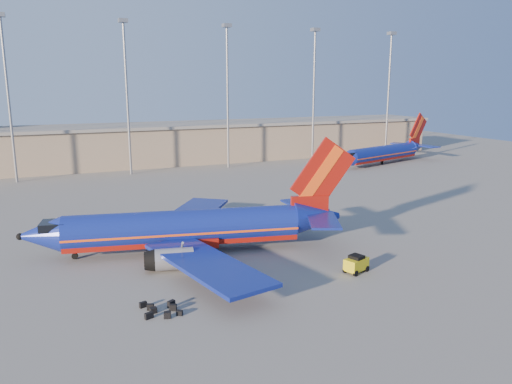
# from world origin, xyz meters

# --- Properties ---
(ground) EXTENTS (220.00, 220.00, 0.00)m
(ground) POSITION_xyz_m (0.00, 0.00, 0.00)
(ground) COLOR slate
(ground) RESTS_ON ground
(terminal_building) EXTENTS (122.00, 16.00, 8.50)m
(terminal_building) POSITION_xyz_m (10.00, 58.00, 4.32)
(terminal_building) COLOR gray
(terminal_building) RESTS_ON ground
(light_mast_row) EXTENTS (101.60, 1.60, 28.65)m
(light_mast_row) POSITION_xyz_m (5.00, 46.00, 17.55)
(light_mast_row) COLOR gray
(light_mast_row) RESTS_ON ground
(aircraft_main) EXTENTS (34.10, 32.47, 11.67)m
(aircraft_main) POSITION_xyz_m (-6.96, -2.51, 2.49)
(aircraft_main) COLOR navy
(aircraft_main) RESTS_ON ground
(aircraft_second) EXTENTS (30.18, 15.56, 10.53)m
(aircraft_second) POSITION_xyz_m (47.95, 37.12, 2.41)
(aircraft_second) COLOR navy
(aircraft_second) RESTS_ON ground
(baggage_tug) EXTENTS (2.63, 2.07, 1.65)m
(baggage_tug) POSITION_xyz_m (5.39, -14.21, 0.86)
(baggage_tug) COLOR gold
(baggage_tug) RESTS_ON ground
(luggage_pile) EXTENTS (2.86, 3.03, 0.55)m
(luggage_pile) POSITION_xyz_m (-13.14, -15.28, 0.24)
(luggage_pile) COLOR black
(luggage_pile) RESTS_ON ground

